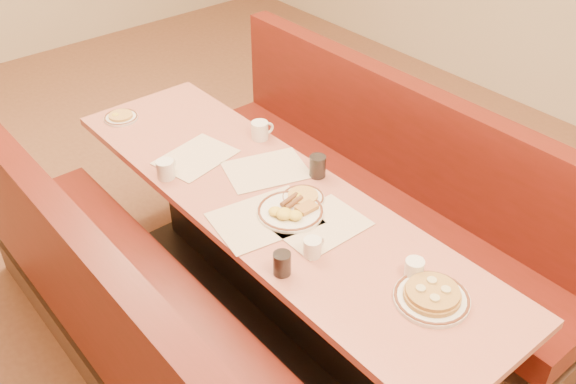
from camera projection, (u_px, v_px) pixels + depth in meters
ground at (275, 314)px, 3.35m from camera, size 8.00×8.00×0.00m
diner_table at (274, 261)px, 3.13m from camera, size 0.70×2.50×0.75m
booth_left at (141, 336)px, 2.76m from camera, size 0.55×2.50×1.05m
booth_right at (378, 205)px, 3.51m from camera, size 0.55×2.50×1.05m
placemat_near_left at (264, 218)px, 2.78m from camera, size 0.48×0.39×0.00m
placemat_near_right at (321, 226)px, 2.74m from camera, size 0.37×0.28×0.00m
placemat_far_left at (196, 157)px, 3.18m from camera, size 0.41×0.34×0.00m
placemat_far_right at (266, 170)px, 3.09m from camera, size 0.45×0.39×0.00m
pancake_plate at (432, 296)px, 2.38m from camera, size 0.29×0.29×0.06m
eggs_plate at (290, 211)px, 2.80m from camera, size 0.29×0.29×0.06m
extra_plate_mid at (303, 197)px, 2.89m from camera, size 0.20×0.20×0.04m
extra_plate_far at (121, 117)px, 3.49m from camera, size 0.18×0.18×0.04m
coffee_mug_a at (415, 268)px, 2.47m from camera, size 0.11×0.07×0.08m
coffee_mug_b at (313, 247)px, 2.58m from camera, size 0.10×0.07×0.08m
coffee_mug_c at (260, 130)px, 3.31m from camera, size 0.12×0.09×0.09m
coffee_mug_d at (166, 169)px, 3.02m from camera, size 0.12×0.08×0.09m
soda_tumbler_near at (282, 264)px, 2.48m from camera, size 0.07×0.07×0.10m
soda_tumbler_mid at (318, 166)px, 3.02m from camera, size 0.08×0.08×0.11m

